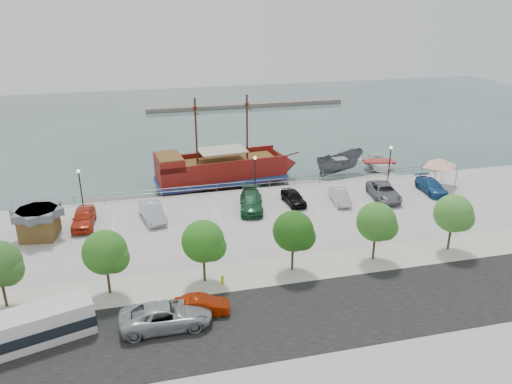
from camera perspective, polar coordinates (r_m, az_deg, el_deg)
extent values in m
plane|color=#344B49|center=(49.45, 1.68, -3.96)|extent=(160.00, 160.00, 0.00)
cube|color=#A4A4A4|center=(32.68, 12.10, -18.95)|extent=(100.00, 58.00, 1.20)
cube|color=black|center=(35.87, 8.70, -13.29)|extent=(100.00, 8.00, 0.04)
cube|color=beige|center=(40.56, 5.50, -8.62)|extent=(100.00, 4.00, 0.05)
cylinder|color=slate|center=(55.63, -0.43, 1.24)|extent=(50.00, 0.06, 0.06)
cylinder|color=slate|center=(55.77, -0.43, 0.86)|extent=(50.00, 0.06, 0.06)
cube|color=slate|center=(102.52, -1.14, 9.92)|extent=(40.00, 3.00, 0.80)
cube|color=maroon|center=(59.35, -4.00, 2.36)|extent=(15.45, 6.29, 2.44)
cube|color=navy|center=(59.62, -3.98, 1.63)|extent=(15.76, 6.60, 0.56)
cone|color=maroon|center=(61.99, 3.36, 3.23)|extent=(3.48, 4.81, 4.51)
cube|color=maroon|center=(57.47, -9.91, 3.40)|extent=(3.31, 4.97, 1.31)
cube|color=brown|center=(57.26, -9.95, 4.07)|extent=(3.08, 4.58, 0.11)
cube|color=brown|center=(59.06, -3.59, 3.57)|extent=(12.59, 5.43, 0.14)
cube|color=maroon|center=(60.92, -4.64, 4.39)|extent=(14.96, 1.81, 0.66)
cube|color=maroon|center=(56.80, -3.40, 3.12)|extent=(14.96, 1.81, 0.66)
cylinder|color=#382111|center=(58.82, -1.03, 7.39)|extent=(0.25, 0.25, 7.70)
cylinder|color=#382111|center=(57.19, -6.86, 6.82)|extent=(0.25, 0.25, 7.70)
cylinder|color=#382111|center=(58.28, -1.04, 9.63)|extent=(0.44, 2.82, 0.13)
cylinder|color=#382111|center=(56.63, -6.97, 9.12)|extent=(0.44, 2.82, 0.13)
cube|color=beige|center=(58.58, -3.89, 4.80)|extent=(5.80, 4.14, 0.11)
cylinder|color=#382111|center=(61.90, 3.94, 4.28)|extent=(2.34, 0.40, 0.56)
imported|color=#585C62|center=(63.60, 9.51, 3.06)|extent=(7.61, 4.66, 2.76)
imported|color=white|center=(67.02, 13.85, 3.07)|extent=(5.98, 7.46, 1.37)
cube|color=#69665C|center=(56.31, -15.57, -1.24)|extent=(7.75, 3.97, 0.43)
cube|color=gray|center=(59.93, 7.30, 0.82)|extent=(7.77, 3.38, 0.43)
cube|color=#989490|center=(62.52, 12.98, 1.33)|extent=(7.88, 3.12, 0.44)
cube|color=brown|center=(48.76, -23.52, -3.59)|extent=(3.33, 3.33, 2.16)
cube|color=#54555E|center=(48.25, -23.75, -2.16)|extent=(3.77, 3.77, 0.69)
cylinder|color=slate|center=(60.89, 18.38, 2.13)|extent=(0.07, 0.07, 2.29)
cylinder|color=slate|center=(62.33, 20.52, 2.30)|extent=(0.07, 0.07, 2.29)
cylinder|color=slate|center=(58.75, 19.71, 1.26)|extent=(0.07, 0.07, 2.29)
cylinder|color=slate|center=(60.24, 21.89, 1.45)|extent=(0.07, 0.07, 2.29)
pyramid|color=white|center=(59.92, 20.38, 3.62)|extent=(4.42, 4.42, 0.94)
imported|color=#9A9DA2|center=(34.17, -10.23, -13.70)|extent=(6.02, 2.80, 1.67)
imported|color=#901C02|center=(35.14, -6.23, -12.73)|extent=(4.03, 2.02, 1.27)
cube|color=silver|center=(35.03, -23.40, -13.79)|extent=(6.68, 3.88, 2.26)
cube|color=black|center=(35.10, -23.36, -13.98)|extent=(6.79, 3.99, 0.72)
cylinder|color=#C1BD08|center=(38.27, -3.86, -10.11)|extent=(0.23, 0.23, 0.58)
sphere|color=#C1BD08|center=(38.10, -3.87, -9.71)|extent=(0.25, 0.25, 0.25)
cylinder|color=black|center=(53.05, -19.36, 0.12)|extent=(0.12, 0.12, 4.00)
sphere|color=#FFF2CC|center=(52.35, -19.64, 2.26)|extent=(0.36, 0.36, 0.36)
cylinder|color=black|center=(54.08, -0.11, 1.81)|extent=(0.12, 0.12, 4.00)
sphere|color=#FFF2CC|center=(53.40, -0.11, 3.93)|extent=(0.36, 0.36, 0.36)
cylinder|color=black|center=(59.72, 14.99, 3.01)|extent=(0.12, 0.12, 4.00)
sphere|color=#FFF2CC|center=(59.11, 15.19, 4.93)|extent=(0.36, 0.36, 0.36)
cylinder|color=#473321|center=(39.43, -26.84, -10.26)|extent=(0.20, 0.20, 2.20)
sphere|color=#2B541E|center=(38.12, -26.53, -8.02)|extent=(2.20, 2.20, 2.20)
cylinder|color=#473321|center=(38.27, -16.51, -9.63)|extent=(0.20, 0.20, 2.20)
sphere|color=#285D1A|center=(37.16, -16.88, -6.60)|extent=(3.20, 3.20, 3.20)
sphere|color=#285D1A|center=(37.04, -15.90, -7.28)|extent=(2.20, 2.20, 2.20)
cylinder|color=#473321|center=(38.37, -5.94, -8.67)|extent=(0.20, 0.20, 2.20)
sphere|color=#246217|center=(37.27, -6.07, -5.61)|extent=(3.20, 3.20, 3.20)
sphere|color=#246217|center=(37.26, -5.06, -6.27)|extent=(2.20, 2.20, 2.20)
cylinder|color=#473321|center=(39.73, 4.18, -7.46)|extent=(0.20, 0.20, 2.20)
sphere|color=#1C4B11|center=(38.66, 4.28, -4.49)|extent=(3.20, 3.20, 3.20)
sphere|color=#1C4B11|center=(38.76, 5.24, -5.11)|extent=(2.20, 2.20, 2.20)
cylinder|color=#473321|center=(42.22, 13.32, -6.17)|extent=(0.20, 0.20, 2.20)
sphere|color=#306A21|center=(41.21, 13.59, -3.34)|extent=(3.20, 3.20, 3.20)
sphere|color=#306A21|center=(41.41, 14.47, -3.92)|extent=(2.20, 2.20, 2.20)
cylinder|color=#473321|center=(45.65, 21.22, -4.92)|extent=(0.20, 0.20, 2.20)
sphere|color=#3C772B|center=(44.73, 21.62, -2.28)|extent=(3.20, 3.20, 3.20)
sphere|color=#3C772B|center=(45.00, 22.39, -2.81)|extent=(2.20, 2.20, 2.20)
imported|color=#B72C15|center=(49.64, -19.12, -2.79)|extent=(2.20, 5.00, 1.68)
imported|color=#B7BBC6|center=(49.25, -11.76, -2.23)|extent=(2.67, 5.20, 1.63)
imported|color=#1A4B2D|center=(50.47, -0.55, -1.14)|extent=(3.37, 5.98, 1.63)
imported|color=black|center=(52.03, 4.31, -0.60)|extent=(1.99, 4.28, 1.42)
imported|color=silver|center=(52.95, 9.57, -0.47)|extent=(1.99, 4.36, 1.39)
imported|color=slate|center=(54.88, 14.41, 0.04)|extent=(3.43, 5.95, 1.56)
imported|color=navy|center=(58.15, 19.40, 0.63)|extent=(2.27, 5.02, 1.43)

